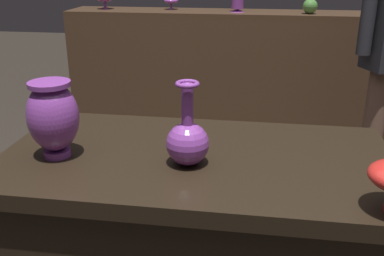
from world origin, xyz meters
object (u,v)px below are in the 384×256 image
(shelf_vase_right, at_px, (310,5))
(vase_left_accent, at_px, (53,116))
(vase_centerpiece, at_px, (188,140))
(shelf_vase_left, at_px, (171,1))

(shelf_vase_right, bearing_deg, vase_left_accent, -113.18)
(vase_left_accent, distance_m, shelf_vase_right, 2.39)
(vase_centerpiece, distance_m, shelf_vase_right, 2.26)
(vase_centerpiece, height_order, shelf_vase_right, shelf_vase_right)
(shelf_vase_right, bearing_deg, vase_centerpiece, -103.77)
(vase_centerpiece, bearing_deg, shelf_vase_left, 102.23)
(vase_left_accent, distance_m, shelf_vase_left, 2.34)
(shelf_vase_right, bearing_deg, shelf_vase_left, 172.39)
(vase_left_accent, xyz_separation_m, shelf_vase_left, (-0.10, 2.33, 0.13))
(vase_left_accent, bearing_deg, shelf_vase_right, 66.82)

